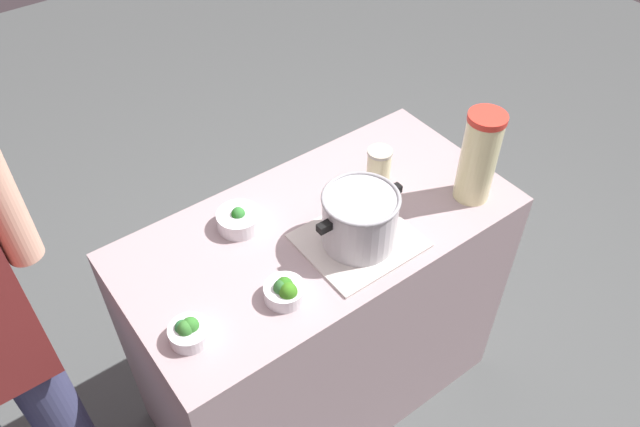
# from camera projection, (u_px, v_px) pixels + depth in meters

# --- Properties ---
(ground_plane) EXTENTS (8.00, 8.00, 0.00)m
(ground_plane) POSITION_uv_depth(u_px,v_px,m) (320.00, 386.00, 2.49)
(ground_plane) COLOR #4C504F
(counter_slab) EXTENTS (1.20, 0.61, 0.91)m
(counter_slab) POSITION_uv_depth(u_px,v_px,m) (320.00, 317.00, 2.18)
(counter_slab) COLOR #A08B8F
(counter_slab) RESTS_ON ground_plane
(dish_cloth) EXTENTS (0.32, 0.29, 0.01)m
(dish_cloth) POSITION_uv_depth(u_px,v_px,m) (358.00, 241.00, 1.81)
(dish_cloth) COLOR beige
(dish_cloth) RESTS_ON counter_slab
(cooking_pot) EXTENTS (0.29, 0.22, 0.17)m
(cooking_pot) POSITION_uv_depth(u_px,v_px,m) (360.00, 218.00, 1.75)
(cooking_pot) COLOR #B7B7BC
(cooking_pot) RESTS_ON dish_cloth
(lemonade_pitcher) EXTENTS (0.11, 0.11, 0.30)m
(lemonade_pitcher) POSITION_uv_depth(u_px,v_px,m) (479.00, 157.00, 1.85)
(lemonade_pitcher) COLOR beige
(lemonade_pitcher) RESTS_ON counter_slab
(mason_jar) EXTENTS (0.08, 0.08, 0.13)m
(mason_jar) POSITION_uv_depth(u_px,v_px,m) (379.00, 168.00, 1.95)
(mason_jar) COLOR beige
(mason_jar) RESTS_ON counter_slab
(broccoli_bowl_front) EXTENTS (0.11, 0.11, 0.07)m
(broccoli_bowl_front) POSITION_uv_depth(u_px,v_px,m) (285.00, 291.00, 1.64)
(broccoli_bowl_front) COLOR silver
(broccoli_bowl_front) RESTS_ON counter_slab
(broccoli_bowl_center) EXTENTS (0.13, 0.13, 0.07)m
(broccoli_bowl_center) POSITION_uv_depth(u_px,v_px,m) (239.00, 219.00, 1.84)
(broccoli_bowl_center) COLOR silver
(broccoli_bowl_center) RESTS_ON counter_slab
(broccoli_bowl_back) EXTENTS (0.10, 0.10, 0.07)m
(broccoli_bowl_back) POSITION_uv_depth(u_px,v_px,m) (188.00, 331.00, 1.55)
(broccoli_bowl_back) COLOR silver
(broccoli_bowl_back) RESTS_ON counter_slab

